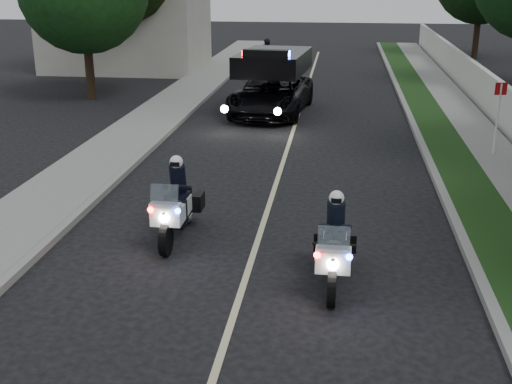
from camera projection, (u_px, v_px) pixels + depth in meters
The scene contains 17 objects.
ground at pixel (232, 320), 10.27m from camera, with size 120.00×120.00×0.00m, color black.
curb_right at pixel (426, 154), 19.13m from camera, with size 0.20×60.00×0.15m, color gray.
grass_verge at pixel (450, 155), 19.04m from camera, with size 1.20×60.00×0.16m, color #193814.
sidewalk_right at pixel (497, 157), 18.89m from camera, with size 1.40×60.00×0.16m, color gray.
curb_left at pixel (154, 145), 20.13m from camera, with size 0.20×60.00×0.15m, color gray.
sidewalk_left at pixel (119, 144), 20.26m from camera, with size 2.00×60.00×0.16m, color gray.
building_far at pixel (126, 3), 34.75m from camera, with size 8.00×6.00×7.00m, color #A8A396.
lane_marking at pixel (286, 152), 19.65m from camera, with size 0.12×50.00×0.01m, color #BFB78C.
police_moto_left at pixel (178, 238), 13.40m from camera, with size 0.71×2.02×1.72m, color silver, non-canonical shape.
police_moto_right at pixel (333, 283), 11.49m from camera, with size 0.69×1.97×1.67m, color silver, non-canonical shape.
police_suv at pixel (271, 113), 24.86m from camera, with size 2.56×5.52×2.68m, color black.
bicycle at pixel (267, 79), 32.52m from camera, with size 0.62×1.78×0.93m, color black.
cyclist at pixel (267, 79), 32.52m from camera, with size 0.65×0.43×1.80m, color black.
sign_post at pixel (493, 159), 18.95m from camera, with size 0.36×0.36×2.29m, color #A50B1A, non-canonical shape.
tree_right_e at pixel (474, 58), 40.09m from camera, with size 5.59×5.59×9.32m, color black, non-canonical shape.
tree_left_near at pixel (92, 99), 27.57m from camera, with size 5.25×5.25×8.75m, color #154015, non-canonical shape.
tree_left_far at pixel (131, 74), 34.16m from camera, with size 6.34×6.34×10.57m, color black, non-canonical shape.
Camera 1 is at (1.54, -8.94, 5.24)m, focal length 45.89 mm.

